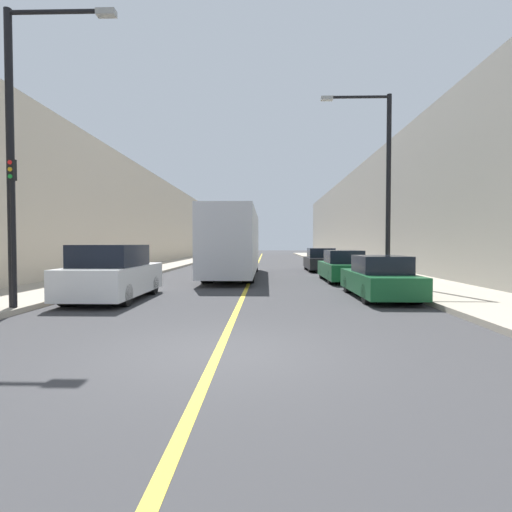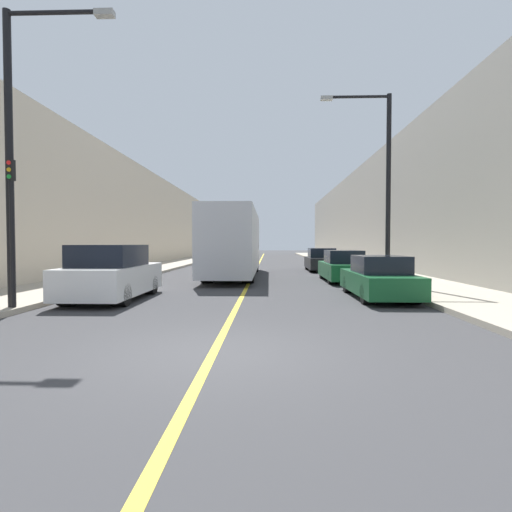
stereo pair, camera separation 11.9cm
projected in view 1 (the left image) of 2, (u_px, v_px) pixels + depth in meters
The scene contains 14 objects.
ground_plane at pixel (218, 354), 6.74m from camera, with size 200.00×200.00×0.00m, color #38383A.
sidewalk_left at pixel (177, 263), 36.91m from camera, with size 3.57×72.00×0.16m, color #A89E8C.
sidewalk_right at pixel (339, 263), 36.51m from camera, with size 3.57×72.00×0.16m, color #A89E8C.
building_row_left at pixel (136, 220), 36.89m from camera, with size 4.00×72.00×8.10m, color beige.
building_row_right at pixel (381, 215), 36.27m from camera, with size 4.00×72.00×8.97m, color gray.
road_center_line at pixel (258, 264), 36.71m from camera, with size 0.16×72.00×0.01m, color gold.
bus at pixel (234, 242), 22.35m from camera, with size 2.47×11.95×3.61m.
parked_suv_left at pixel (113, 274), 13.13m from camera, with size 2.05×4.60×1.82m.
car_right_near at pixel (379, 279), 13.58m from camera, with size 1.76×4.61×1.45m.
car_right_mid at pixel (343, 267), 19.53m from camera, with size 1.83×4.69×1.53m.
car_right_far at pixel (320, 261), 26.97m from camera, with size 1.88×4.47×1.55m.
street_lamp_left at pixel (20, 137), 10.55m from camera, with size 2.96×0.24×7.86m.
street_lamp_right at pixel (382, 176), 16.82m from camera, with size 2.96×0.24×7.96m.
traffic_light at pixel (13, 227), 10.53m from camera, with size 0.16×0.18×3.92m.
Camera 1 is at (0.83, -6.66, 1.86)m, focal length 28.00 mm.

